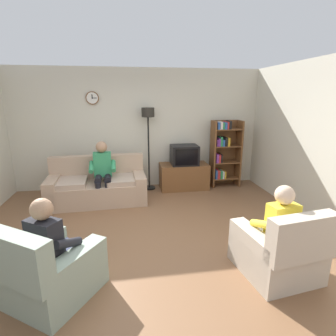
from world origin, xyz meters
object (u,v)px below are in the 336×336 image
Objects in this scene: armchair_near_window at (50,273)px; armchair_near_bookshelf at (278,252)px; floor_lamp at (148,126)px; person_in_left_armchair at (53,242)px; person_in_right_armchair at (276,224)px; couch at (98,187)px; tv at (184,155)px; tv_stand at (184,176)px; bookshelf at (223,152)px; person_on_couch at (103,170)px.

armchair_near_bookshelf is (2.59, -0.02, 0.00)m from armchair_near_window.
person_in_left_armchair is (-1.29, -3.23, -0.85)m from floor_lamp.
couch is at bearing 131.86° from person_in_right_armchair.
tv is 0.61× the size of armchair_near_bookshelf.
person_in_left_armchair is (-2.09, -3.11, -0.20)m from tv.
floor_lamp reaches higher than person_in_left_armchair.
bookshelf is at bearing 4.10° from tv_stand.
tv_stand is 1.10m from bookshelf.
armchair_near_window is (-0.24, -2.68, -0.02)m from couch.
floor_lamp is at bearing 179.02° from bookshelf.
couch is 1.05× the size of floor_lamp.
floor_lamp is at bearing 172.93° from tv_stand.
armchair_near_window is (-1.34, -3.30, -1.16)m from floor_lamp.
tv_stand is 3.85m from armchair_near_window.
person_in_right_armchair is at bearing 97.97° from armchair_near_bookshelf.
armchair_near_window is at bearing -95.16° from couch.
person_in_right_armchair is (2.53, -0.00, 0.00)m from person_in_left_armchair.
tv_stand is at bearing 15.50° from couch.
bookshelf is at bearing 80.71° from person_in_right_armchair.
floor_lamp is at bearing 67.92° from armchair_near_window.
tv is at bearing -8.79° from floor_lamp.
person_in_left_armchair and person_in_right_armchair have the same top height.
person_in_left_armchair is (-2.54, 0.09, 0.32)m from armchair_near_bookshelf.
person_in_left_armchair is at bearing -123.92° from tv.
bookshelf is 4.43m from person_in_left_armchair.
tv is 0.51× the size of armchair_near_window.
bookshelf is 1.25× the size of person_on_couch.
tv reaches higher than armchair_near_bookshelf.
tv_stand is 3.78m from person_in_left_armchair.
person_in_left_armchair reaches higher than tv_stand.
person_on_couch reaches higher than tv_stand.
armchair_near_bookshelf is 2.56m from person_in_left_armchair.
tv is 1.87m from person_on_couch.
armchair_near_bookshelf is at bearing -69.38° from floor_lamp.
floor_lamp reaches higher than armchair_near_bookshelf.
armchair_near_bookshelf is at bearing -0.37° from armchair_near_window.
armchair_near_bookshelf is at bearing -82.03° from person_in_right_armchair.
bookshelf is 2.82m from person_on_couch.
person_in_right_armchair reaches higher than couch.
tv_stand is at bearing 90.00° from tv.
person_on_couch is (-1.77, -0.64, 0.41)m from tv_stand.
bookshelf is (2.86, 0.60, 0.51)m from couch.
armchair_near_bookshelf is at bearing -49.36° from person_on_couch.
floor_lamp is at bearing 29.65° from couch.
armchair_near_bookshelf is at bearing -82.03° from tv_stand.
person_on_couch is at bearing -142.83° from floor_lamp.
floor_lamp is (-0.80, 0.10, 1.16)m from tv_stand.
armchair_near_window reaches higher than tv_stand.
person_in_right_armchair is (-0.01, 0.09, 0.32)m from armchair_near_bookshelf.
tv_stand is 1.12× the size of armchair_near_bookshelf.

